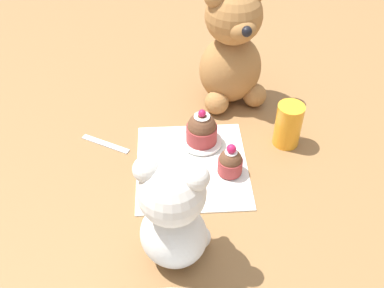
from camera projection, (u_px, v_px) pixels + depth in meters
name	position (u px, v px, depth m)	size (l,w,h in m)	color
ground_plane	(192.00, 166.00, 0.83)	(4.00, 4.00, 0.00)	olive
knitted_placemat	(192.00, 165.00, 0.83)	(0.20, 0.22, 0.01)	silver
teddy_bear_cream	(173.00, 215.00, 0.62)	(0.12, 0.12, 0.20)	silver
teddy_bear_tan	(232.00, 50.00, 0.90)	(0.16, 0.15, 0.26)	#A3703D
cupcake_near_cream_bear	(230.00, 162.00, 0.80)	(0.04, 0.04, 0.06)	#993333
saucer_plate	(201.00, 141.00, 0.87)	(0.08, 0.08, 0.01)	white
cupcake_near_tan_bear	(202.00, 129.00, 0.85)	(0.06, 0.06, 0.07)	#993333
juice_glass	(288.00, 125.00, 0.85)	(0.05, 0.05, 0.09)	orange
teaspoon	(105.00, 144.00, 0.87)	(0.10, 0.01, 0.01)	silver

